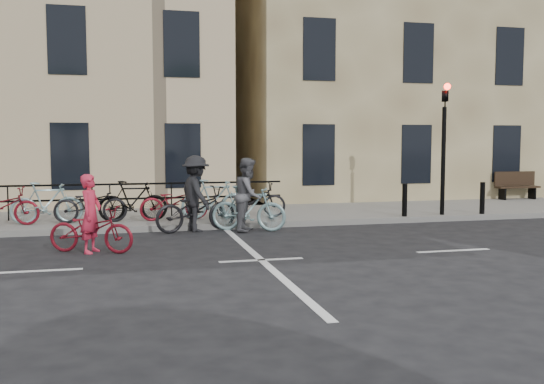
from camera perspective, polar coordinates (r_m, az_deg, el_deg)
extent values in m
plane|color=black|center=(11.40, -1.02, -6.45)|extent=(120.00, 120.00, 0.00)
cube|color=slate|center=(17.11, -18.84, -2.62)|extent=(46.00, 4.00, 0.15)
cube|color=#96835B|center=(26.80, 12.02, 13.23)|extent=(14.00, 10.00, 12.00)
cylinder|color=black|center=(17.56, 15.82, 2.81)|extent=(0.12, 0.12, 3.00)
imported|color=black|center=(17.60, 15.97, 9.17)|extent=(0.15, 0.18, 0.90)
sphere|color=#FF0C05|center=(17.50, 16.17, 9.51)|extent=(0.18, 0.18, 0.18)
cylinder|color=black|center=(16.98, 12.37, -0.74)|extent=(0.14, 0.14, 0.90)
cylinder|color=black|center=(18.16, 19.19, -0.53)|extent=(0.14, 0.14, 0.90)
cube|color=black|center=(22.66, 20.86, -0.17)|extent=(0.06, 0.38, 0.40)
cube|color=black|center=(23.37, 23.28, -0.10)|extent=(0.06, 0.38, 0.40)
cube|color=black|center=(22.99, 22.10, 0.43)|extent=(1.60, 0.40, 0.06)
cube|color=black|center=(23.12, 21.87, 1.18)|extent=(1.60, 0.06, 0.50)
cube|color=black|center=(16.90, -16.56, -0.77)|extent=(10.40, 0.04, 0.95)
imported|color=maroon|center=(16.25, -24.12, -1.23)|extent=(1.80, 0.63, 0.95)
imported|color=#87AEB1|center=(16.09, -20.45, -0.98)|extent=(1.75, 0.49, 1.05)
imported|color=black|center=(16.01, -16.71, -1.09)|extent=(1.80, 0.63, 0.95)
imported|color=black|center=(15.98, -12.95, -0.83)|extent=(1.75, 0.49, 1.05)
imported|color=maroon|center=(16.04, -9.19, -0.94)|extent=(1.80, 0.63, 0.95)
imported|color=#87AEB1|center=(16.15, -5.48, -0.67)|extent=(1.75, 0.49, 1.05)
imported|color=black|center=(16.34, -1.83, -0.76)|extent=(1.80, 0.63, 0.95)
imported|color=maroon|center=(12.61, -16.65, -3.41)|extent=(1.87, 1.27, 0.93)
imported|color=#D82643|center=(12.57, -16.69, -1.96)|extent=(0.57, 0.68, 1.57)
imported|color=#87AEB1|center=(14.91, -2.23, -1.55)|extent=(1.93, 1.24, 1.12)
imported|color=#56555A|center=(14.88, -2.23, -0.24)|extent=(0.98, 1.08, 1.81)
imported|color=black|center=(14.97, -7.16, -1.61)|extent=(2.22, 1.32, 1.10)
imported|color=black|center=(14.93, -7.18, -0.15)|extent=(1.02, 1.36, 1.87)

